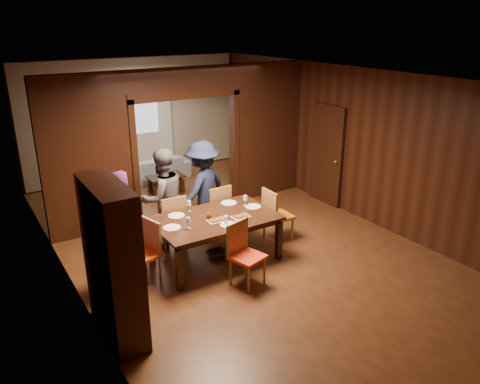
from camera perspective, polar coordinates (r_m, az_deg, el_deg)
floor at (r=8.47m, az=-1.34°, el=-5.84°), size 9.00×9.00×0.00m
ceiling at (r=7.64m, az=-1.52°, el=14.06°), size 5.50×9.00×0.02m
room_walls at (r=9.53m, az=-7.31°, el=6.67°), size 5.52×9.01×2.90m
person_purple at (r=6.83m, az=-14.48°, el=-4.89°), size 0.47×0.68×1.81m
person_grey at (r=8.07m, az=-9.42°, el=-0.75°), size 0.90×0.73×1.74m
person_navy at (r=8.48m, az=-4.54°, el=0.51°), size 1.29×1.05×1.73m
sofa at (r=11.61m, az=-11.09°, el=2.73°), size 2.03×0.91×0.58m
serving_bowl at (r=7.57m, az=-2.92°, el=-2.49°), size 0.34×0.34×0.08m
dining_table at (r=7.65m, az=-3.05°, el=-5.71°), size 1.95×1.21×0.76m
coffee_table at (r=10.77m, az=-9.01°, el=0.95°), size 0.80×0.50×0.40m
chair_left at (r=7.12m, az=-11.92°, el=-7.35°), size 0.54×0.54×0.97m
chair_right at (r=8.32m, az=4.72°, el=-2.74°), size 0.45×0.45×0.97m
chair_far_l at (r=8.13m, az=-8.46°, el=-3.45°), size 0.46×0.46×0.97m
chair_far_r at (r=8.52m, az=-3.06°, el=-2.12°), size 0.45×0.45×0.97m
chair_near at (r=6.92m, az=0.93°, el=-7.70°), size 0.55×0.55×0.97m
hutch at (r=5.88m, az=-15.27°, el=-8.22°), size 0.40×1.20×2.00m
door_right at (r=10.00m, az=10.51°, el=4.44°), size 0.06×0.90×2.10m
window_far at (r=11.81m, az=-12.76°, el=9.97°), size 1.20×0.03×1.30m
curtain_left at (r=11.63m, az=-16.00°, el=7.26°), size 0.35×0.06×2.40m
curtain_right at (r=12.12m, az=-9.17°, el=8.31°), size 0.35×0.06×2.40m
plate_left at (r=7.19m, az=-8.29°, el=-4.32°), size 0.27×0.27×0.01m
plate_far_l at (r=7.60m, az=-7.77°, el=-2.87°), size 0.27×0.27×0.01m
plate_far_r at (r=8.04m, az=-1.36°, el=-1.33°), size 0.27×0.27×0.01m
plate_right at (r=7.89m, az=1.61°, el=-1.79°), size 0.27×0.27×0.01m
plate_near at (r=7.20m, az=-1.34°, el=-4.03°), size 0.27×0.27×0.01m
platter_a at (r=7.34m, az=-2.87°, el=-3.45°), size 0.30×0.20×0.04m
platter_b at (r=7.47m, az=0.10°, el=-2.99°), size 0.30×0.20×0.04m
wineglass_left at (r=7.10m, az=-6.31°, el=-3.78°), size 0.08×0.08×0.18m
wineglass_far at (r=7.73m, az=-6.23°, el=-1.70°), size 0.08×0.08×0.18m
wineglass_right at (r=7.92m, az=0.65°, el=-1.04°), size 0.08×0.08×0.18m
tumbler at (r=7.22m, az=-1.73°, el=-3.43°), size 0.07×0.07×0.14m
condiment_jar at (r=7.39m, az=-3.80°, el=-2.99°), size 0.08×0.08×0.11m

